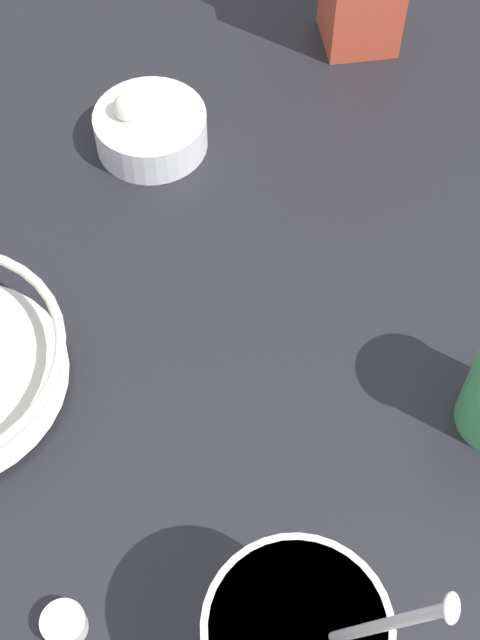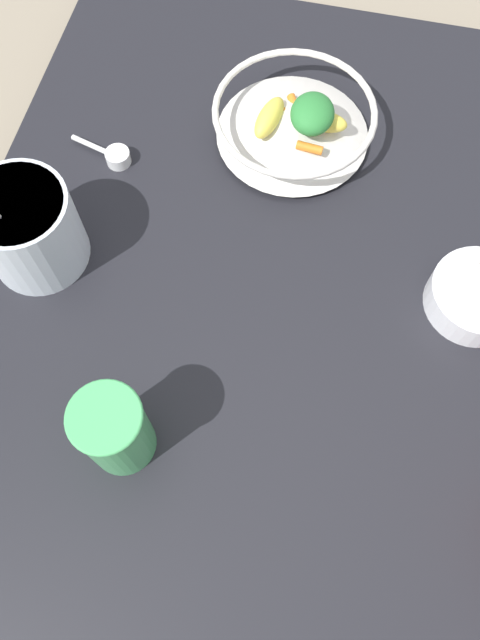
% 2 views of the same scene
% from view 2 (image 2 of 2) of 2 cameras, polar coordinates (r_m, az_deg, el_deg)
% --- Properties ---
extents(ground_plane, '(6.00, 6.00, 0.00)m').
position_cam_2_polar(ground_plane, '(0.89, 11.44, -1.68)').
color(ground_plane, gray).
extents(countertop, '(1.16, 1.16, 0.04)m').
position_cam_2_polar(countertop, '(0.87, 11.70, -1.14)').
color(countertop, black).
rests_on(countertop, ground_plane).
extents(fruit_bowl, '(0.24, 0.24, 0.09)m').
position_cam_2_polar(fruit_bowl, '(0.97, 5.01, 17.68)').
color(fruit_bowl, silver).
rests_on(fruit_bowl, countertop).
extents(yogurt_tub, '(0.13, 0.15, 0.25)m').
position_cam_2_polar(yogurt_tub, '(0.87, -18.90, 8.05)').
color(yogurt_tub, silver).
rests_on(yogurt_tub, countertop).
extents(drinking_cup, '(0.08, 0.08, 0.13)m').
position_cam_2_polar(drinking_cup, '(0.73, -11.42, -9.85)').
color(drinking_cup, '#4CB266').
rests_on(drinking_cup, countertop).
extents(measuring_scoop, '(0.10, 0.04, 0.02)m').
position_cam_2_polar(measuring_scoop, '(0.98, -11.40, 14.51)').
color(measuring_scoop, white).
rests_on(measuring_scoop, countertop).
extents(garlic_bowl, '(0.13, 0.13, 0.07)m').
position_cam_2_polar(garlic_bowl, '(0.88, 20.80, 2.09)').
color(garlic_bowl, white).
rests_on(garlic_bowl, countertop).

